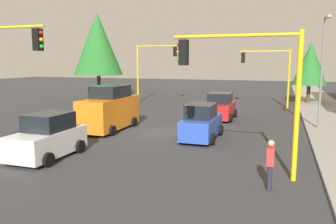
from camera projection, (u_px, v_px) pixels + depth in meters
ground_plane at (157, 133)px, 20.04m from camera, size 120.00×120.00×0.00m
traffic_signal_far_right at (153, 62)px, 34.34m from camera, size 0.36×4.59×5.97m
traffic_signal_near_left at (244, 75)px, 12.05m from camera, size 0.36×4.59×5.31m
traffic_signal_far_left at (268, 67)px, 30.76m from camera, size 0.36×4.59×5.33m
street_lamp_curbside at (323, 60)px, 19.82m from camera, size 2.15×0.28×7.00m
tree_opposite_side at (98, 44)px, 33.89m from camera, size 4.97×4.97×9.13m
tree_roadside_far at (310, 64)px, 33.23m from camera, size 3.39×3.39×6.15m
delivery_van_orange at (109, 109)px, 20.84m from camera, size 4.80×2.22×2.77m
car_blue at (201, 123)px, 18.36m from camera, size 3.89×1.92×1.98m
car_white at (48, 138)px, 14.84m from camera, size 3.67×2.08×1.98m
car_red at (220, 107)px, 24.75m from camera, size 3.75×2.11×1.98m
pedestrian_crossing at (270, 163)px, 11.02m from camera, size 0.40×0.24×1.70m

